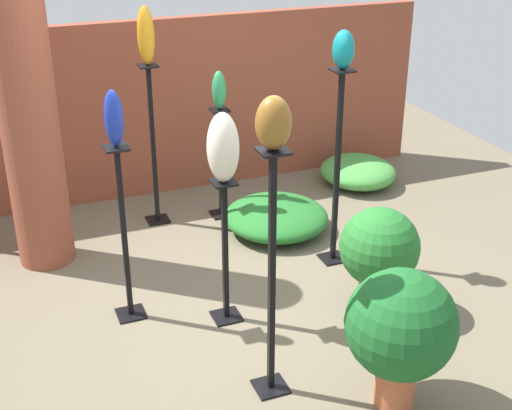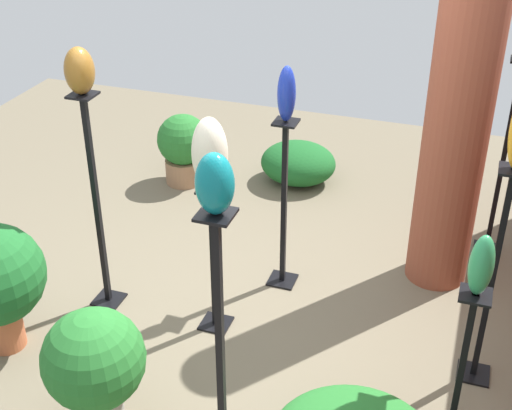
{
  "view_description": "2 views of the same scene",
  "coord_description": "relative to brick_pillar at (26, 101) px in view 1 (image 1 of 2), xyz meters",
  "views": [
    {
      "loc": [
        -1.49,
        -4.21,
        2.91
      ],
      "look_at": [
        0.21,
        0.08,
        0.75
      ],
      "focal_mm": 50.0,
      "sensor_mm": 36.0,
      "label": 1
    },
    {
      "loc": [
        3.45,
        1.37,
        3.16
      ],
      "look_at": [
        -0.0,
        0.2,
        1.07
      ],
      "focal_mm": 50.0,
      "sensor_mm": 36.0,
      "label": 2
    }
  ],
  "objects": [
    {
      "name": "brick_pillar",
      "position": [
        0.0,
        0.0,
        0.0
      ],
      "size": [
        0.45,
        0.45,
        2.7
      ],
      "primitive_type": "cylinder",
      "color": "brown",
      "rests_on": "ground"
    },
    {
      "name": "art_vase_bronze",
      "position": [
        1.09,
        -2.19,
        0.38
      ],
      "size": [
        0.2,
        0.18,
        0.29
      ],
      "primitive_type": "ellipsoid",
      "color": "brown",
      "rests_on": "pedestal_bronze"
    },
    {
      "name": "potted_plant_back_center",
      "position": [
        2.15,
        -1.64,
        -0.88
      ],
      "size": [
        0.57,
        0.57,
        0.79
      ],
      "color": "gray",
      "rests_on": "ground"
    },
    {
      "name": "art_vase_jade",
      "position": [
        1.61,
        0.26,
        -0.15
      ],
      "size": [
        0.12,
        0.12,
        0.34
      ],
      "primitive_type": "ellipsoid",
      "color": "#2D9356",
      "rests_on": "pedestal_jade"
    },
    {
      "name": "pedestal_bronze",
      "position": [
        1.09,
        -2.19,
        -0.62
      ],
      "size": [
        0.2,
        0.2,
        1.58
      ],
      "color": "black",
      "rests_on": "ground"
    },
    {
      "name": "brick_wall_back",
      "position": [
        1.2,
        1.03,
        -0.5
      ],
      "size": [
        5.6,
        0.12,
        1.7
      ],
      "primitive_type": "cube",
      "color": "brown",
      "rests_on": "ground"
    },
    {
      "name": "pedestal_cobalt",
      "position": [
        0.46,
        -1.07,
        -0.75
      ],
      "size": [
        0.2,
        0.2,
        1.3
      ],
      "color": "black",
      "rests_on": "ground"
    },
    {
      "name": "art_vase_ivory",
      "position": [
        1.09,
        -1.36,
        -0.05
      ],
      "size": [
        0.21,
        0.22,
        0.47
      ],
      "primitive_type": "ellipsoid",
      "color": "beige",
      "rests_on": "pedestal_ivory"
    },
    {
      "name": "pedestal_ivory",
      "position": [
        1.09,
        -1.36,
        -0.87
      ],
      "size": [
        0.2,
        0.2,
        1.07
      ],
      "color": "black",
      "rests_on": "ground"
    },
    {
      "name": "ground_plane",
      "position": [
        1.2,
        -1.23,
        -1.35
      ],
      "size": [
        8.0,
        8.0,
        0.0
      ],
      "primitive_type": "plane",
      "color": "#6B604C"
    },
    {
      "name": "potted_plant_near_pillar",
      "position": [
        1.73,
        -2.59,
        -0.81
      ],
      "size": [
        0.66,
        0.66,
        0.89
      ],
      "color": "#B25B38",
      "rests_on": "ground"
    },
    {
      "name": "foliage_bed_west",
      "position": [
        3.14,
        0.44,
        -1.21
      ],
      "size": [
        0.76,
        0.81,
        0.27
      ],
      "primitive_type": "ellipsoid",
      "color": "#479942",
      "rests_on": "ground"
    },
    {
      "name": "art_vase_amber",
      "position": [
        1.02,
        0.36,
        0.34
      ],
      "size": [
        0.14,
        0.13,
        0.49
      ],
      "primitive_type": "ellipsoid",
      "color": "orange",
      "rests_on": "pedestal_amber"
    },
    {
      "name": "art_vase_teal",
      "position": [
        2.19,
        -0.88,
        0.39
      ],
      "size": [
        0.16,
        0.17,
        0.29
      ],
      "primitive_type": "ellipsoid",
      "color": "#0F727A",
      "rests_on": "pedestal_teal"
    },
    {
      "name": "art_vase_cobalt",
      "position": [
        0.46,
        -1.07,
        0.14
      ],
      "size": [
        0.12,
        0.12,
        0.38
      ],
      "primitive_type": "ellipsoid",
      "color": "#192D9E",
      "rests_on": "pedestal_cobalt"
    },
    {
      "name": "pedestal_jade",
      "position": [
        1.61,
        0.26,
        -0.88
      ],
      "size": [
        0.2,
        0.2,
        1.03
      ],
      "color": "black",
      "rests_on": "ground"
    },
    {
      "name": "pedestal_teal",
      "position": [
        2.19,
        -0.88,
        -0.61
      ],
      "size": [
        0.2,
        0.2,
        1.6
      ],
      "color": "black",
      "rests_on": "ground"
    },
    {
      "name": "pedestal_amber",
      "position": [
        1.02,
        0.36,
        -0.68
      ],
      "size": [
        0.2,
        0.2,
        1.45
      ],
      "color": "black",
      "rests_on": "ground"
    },
    {
      "name": "foliage_bed_east",
      "position": [
        1.96,
        -0.21,
        -1.22
      ],
      "size": [
        0.92,
        0.94,
        0.26
      ],
      "primitive_type": "ellipsoid",
      "color": "#236B28",
      "rests_on": "ground"
    }
  ]
}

